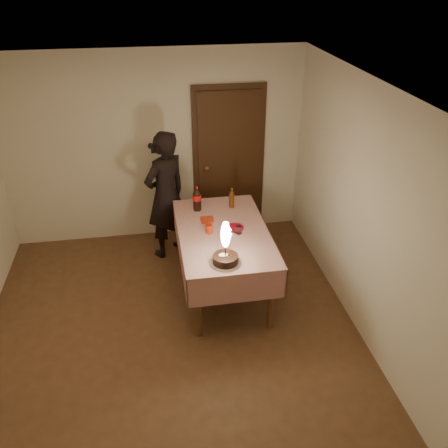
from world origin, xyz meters
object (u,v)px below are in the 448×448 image
Objects in this scene: birthday_cake at (225,252)px; cola_bottle at (197,199)px; dining_table at (223,239)px; red_plate at (234,228)px; red_cup at (209,229)px; clear_cup at (239,230)px; amber_bottle_right at (232,198)px; photographer at (166,195)px.

cola_bottle is at bearing 96.99° from birthday_cake.
birthday_cake reaches higher than dining_table.
cola_bottle is at bearing 125.71° from red_plate.
red_cup is 0.31× the size of cola_bottle.
clear_cup is (0.16, -0.08, 0.15)m from dining_table.
amber_bottle_right is (0.43, 0.00, -0.03)m from cola_bottle.
clear_cup is (0.02, -0.13, 0.04)m from red_plate.
red_plate is at bearing -51.41° from photographer.
amber_bottle_right reaches higher than red_plate.
cola_bottle reaches higher than red_cup.
dining_table is at bearing 82.47° from birthday_cake.
dining_table is 1.00× the size of photographer.
amber_bottle_right is (0.28, 1.20, -0.01)m from birthday_cake.
birthday_cake is 2.18× the size of red_plate.
birthday_cake is at bearing -83.01° from cola_bottle.
clear_cup is 0.76m from cola_bottle.
cola_bottle reaches higher than clear_cup.
cola_bottle is at bearing -48.09° from photographer.
dining_table is at bearing -67.64° from cola_bottle.
photographer is (-0.43, 0.97, -0.02)m from red_cup.
birthday_cake reaches higher than red_plate.
red_cup is at bearing -66.24° from photographer.
dining_table is 0.19m from red_plate.
dining_table is 0.66m from cola_bottle.
red_cup is 0.68m from amber_bottle_right.
red_plate is 2.44× the size of clear_cup.
cola_bottle is at bearing 121.31° from clear_cup.
amber_bottle_right is 0.15× the size of photographer.
cola_bottle is 0.56m from photographer.
clear_cup is 0.65m from amber_bottle_right.
birthday_cake is at bearing -108.07° from red_plate.
red_cup is (-0.08, 0.62, -0.07)m from birthday_cake.
photographer is at bearing 128.59° from red_plate.
cola_bottle is (-0.15, 1.19, 0.03)m from birthday_cake.
dining_table is 7.82× the size of red_plate.
photographer is at bearing 107.70° from birthday_cake.
birthday_cake is 4.80× the size of red_cup.
red_plate is (0.22, 0.68, -0.12)m from birthday_cake.
red_cup is 0.39× the size of amber_bottle_right.
amber_bottle_right reaches higher than dining_table.
cola_bottle is 0.43m from amber_bottle_right.
red_cup is 1.06m from photographer.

